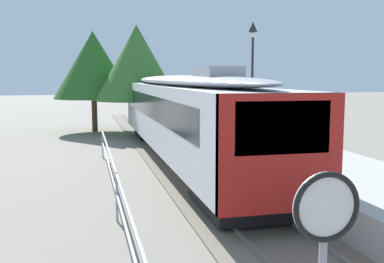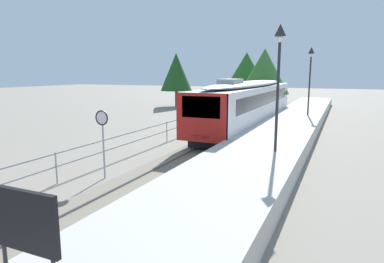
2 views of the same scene
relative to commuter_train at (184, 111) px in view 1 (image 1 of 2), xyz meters
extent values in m
plane|color=gray|center=(-3.00, -6.27, -2.15)|extent=(160.00, 160.00, 0.00)
cube|color=slate|center=(0.00, -6.27, -2.12)|extent=(3.20, 60.00, 0.06)
cube|color=slate|center=(-0.72, -6.27, -2.05)|extent=(0.08, 60.00, 0.08)
cube|color=slate|center=(0.72, -6.27, -2.05)|extent=(0.08, 60.00, 0.08)
cube|color=silver|center=(0.00, 0.11, -0.18)|extent=(2.80, 19.53, 2.55)
cube|color=red|center=(0.00, -9.56, -0.18)|extent=(2.80, 0.24, 2.55)
cube|color=black|center=(0.00, -9.64, 0.38)|extent=(2.13, 0.08, 1.12)
cube|color=black|center=(0.00, 0.11, 0.23)|extent=(2.82, 16.41, 0.92)
ellipsoid|color=#9EA0A5|center=(0.00, 0.11, 1.27)|extent=(2.69, 18.75, 0.44)
cube|color=#9EA0A5|center=(0.00, -4.78, 1.55)|extent=(1.10, 2.20, 0.36)
cube|color=#EAE5C6|center=(0.00, -9.63, -1.18)|extent=(1.00, 0.10, 0.20)
cube|color=black|center=(0.00, -7.26, -1.73)|extent=(2.24, 3.20, 0.55)
cube|color=black|center=(0.00, 7.47, -1.73)|extent=(2.24, 3.20, 0.55)
cube|color=#B7B5AD|center=(3.25, -6.27, -1.70)|extent=(3.90, 60.00, 0.90)
cylinder|color=#232328|center=(4.11, 2.88, 1.05)|extent=(0.12, 0.12, 4.60)
pyramid|color=#232328|center=(4.11, 2.88, 3.85)|extent=(0.34, 0.34, 0.50)
sphere|color=silver|center=(4.11, 2.88, 3.53)|extent=(0.24, 0.24, 0.24)
cylinder|color=white|center=(-2.06, -14.95, 0.35)|extent=(0.60, 0.03, 0.60)
torus|color=black|center=(-2.06, -14.96, 0.35)|extent=(0.61, 0.05, 0.61)
cylinder|color=#9EA0A5|center=(-3.30, -7.27, -1.52)|extent=(0.06, 0.06, 1.25)
cylinder|color=#9EA0A5|center=(-3.30, 1.73, -1.52)|extent=(0.06, 0.06, 1.25)
cylinder|color=brown|center=(-3.42, 11.67, -1.06)|extent=(0.36, 0.36, 2.18)
cone|color=#286023|center=(-3.42, 11.67, 2.19)|extent=(5.14, 5.14, 4.32)
cylinder|color=brown|center=(-0.89, 9.23, -1.08)|extent=(0.36, 0.36, 2.14)
cone|color=#38702D|center=(-0.89, 9.23, 2.27)|extent=(5.09, 5.09, 4.55)
camera|label=1|loc=(-3.99, -18.24, 1.44)|focal=42.04mm
camera|label=2|loc=(6.68, -25.65, 2.13)|focal=31.65mm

